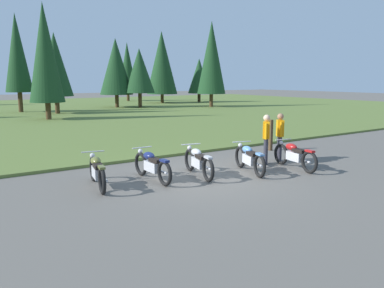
{
  "coord_description": "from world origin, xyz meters",
  "views": [
    {
      "loc": [
        -6.53,
        -9.06,
        2.84
      ],
      "look_at": [
        0.0,
        0.6,
        0.9
      ],
      "focal_mm": 36.76,
      "sensor_mm": 36.0,
      "label": 1
    }
  ],
  "objects_px": {
    "motorcycle_olive": "(97,171)",
    "motorcycle_navy": "(152,165)",
    "rider_near_row_end": "(280,134)",
    "motorcycle_silver": "(198,161)",
    "trail_marker_post": "(271,135)",
    "rider_in_hivis_vest": "(266,136)",
    "motorcycle_sky_blue": "(249,158)",
    "motorcycle_red": "(294,155)"
  },
  "relations": [
    {
      "from": "rider_near_row_end",
      "to": "motorcycle_olive",
      "type": "bearing_deg",
      "value": 177.2
    },
    {
      "from": "motorcycle_silver",
      "to": "rider_near_row_end",
      "type": "xyz_separation_m",
      "value": [
        3.56,
        0.17,
        0.51
      ]
    },
    {
      "from": "motorcycle_olive",
      "to": "trail_marker_post",
      "type": "relative_size",
      "value": 1.68
    },
    {
      "from": "motorcycle_olive",
      "to": "rider_in_hivis_vest",
      "type": "xyz_separation_m",
      "value": [
        5.73,
        -0.41,
        0.51
      ]
    },
    {
      "from": "motorcycle_red",
      "to": "rider_in_hivis_vest",
      "type": "height_order",
      "value": "rider_in_hivis_vest"
    },
    {
      "from": "motorcycle_olive",
      "to": "trail_marker_post",
      "type": "bearing_deg",
      "value": 9.9
    },
    {
      "from": "rider_in_hivis_vest",
      "to": "rider_near_row_end",
      "type": "relative_size",
      "value": 1.0
    },
    {
      "from": "rider_in_hivis_vest",
      "to": "trail_marker_post",
      "type": "xyz_separation_m",
      "value": [
        2.0,
        1.76,
        -0.33
      ]
    },
    {
      "from": "motorcycle_olive",
      "to": "motorcycle_silver",
      "type": "xyz_separation_m",
      "value": [
        2.92,
        -0.48,
        0.0
      ]
    },
    {
      "from": "motorcycle_silver",
      "to": "rider_near_row_end",
      "type": "distance_m",
      "value": 3.6
    },
    {
      "from": "motorcycle_olive",
      "to": "motorcycle_sky_blue",
      "type": "height_order",
      "value": "same"
    },
    {
      "from": "rider_near_row_end",
      "to": "trail_marker_post",
      "type": "xyz_separation_m",
      "value": [
        1.26,
        1.67,
        -0.33
      ]
    },
    {
      "from": "rider_in_hivis_vest",
      "to": "motorcycle_navy",
      "type": "bearing_deg",
      "value": 176.81
    },
    {
      "from": "rider_near_row_end",
      "to": "trail_marker_post",
      "type": "relative_size",
      "value": 1.35
    },
    {
      "from": "motorcycle_olive",
      "to": "motorcycle_navy",
      "type": "relative_size",
      "value": 0.99
    },
    {
      "from": "motorcycle_red",
      "to": "motorcycle_sky_blue",
      "type": "bearing_deg",
      "value": 164.03
    },
    {
      "from": "rider_in_hivis_vest",
      "to": "motorcycle_silver",
      "type": "bearing_deg",
      "value": -178.47
    },
    {
      "from": "motorcycle_silver",
      "to": "motorcycle_red",
      "type": "xyz_separation_m",
      "value": [
        3.09,
        -0.93,
        0.0
      ]
    },
    {
      "from": "rider_near_row_end",
      "to": "trail_marker_post",
      "type": "bearing_deg",
      "value": 52.97
    },
    {
      "from": "motorcycle_sky_blue",
      "to": "rider_in_hivis_vest",
      "type": "xyz_separation_m",
      "value": [
        1.25,
        0.56,
        0.51
      ]
    },
    {
      "from": "motorcycle_silver",
      "to": "rider_in_hivis_vest",
      "type": "xyz_separation_m",
      "value": [
        2.81,
        0.07,
        0.51
      ]
    },
    {
      "from": "motorcycle_red",
      "to": "trail_marker_post",
      "type": "bearing_deg",
      "value": 58.01
    },
    {
      "from": "motorcycle_sky_blue",
      "to": "rider_in_hivis_vest",
      "type": "relative_size",
      "value": 1.22
    },
    {
      "from": "motorcycle_red",
      "to": "rider_in_hivis_vest",
      "type": "relative_size",
      "value": 1.25
    },
    {
      "from": "motorcycle_navy",
      "to": "rider_near_row_end",
      "type": "xyz_separation_m",
      "value": [
        4.93,
        -0.14,
        0.51
      ]
    },
    {
      "from": "trail_marker_post",
      "to": "motorcycle_silver",
      "type": "bearing_deg",
      "value": -159.17
    },
    {
      "from": "rider_near_row_end",
      "to": "motorcycle_silver",
      "type": "bearing_deg",
      "value": -177.33
    },
    {
      "from": "motorcycle_silver",
      "to": "trail_marker_post",
      "type": "height_order",
      "value": "trail_marker_post"
    },
    {
      "from": "trail_marker_post",
      "to": "motorcycle_sky_blue",
      "type": "bearing_deg",
      "value": -144.43
    },
    {
      "from": "motorcycle_olive",
      "to": "motorcycle_navy",
      "type": "height_order",
      "value": "same"
    },
    {
      "from": "motorcycle_navy",
      "to": "trail_marker_post",
      "type": "relative_size",
      "value": 1.7
    },
    {
      "from": "rider_near_row_end",
      "to": "rider_in_hivis_vest",
      "type": "bearing_deg",
      "value": -173.04
    },
    {
      "from": "motorcycle_red",
      "to": "trail_marker_post",
      "type": "height_order",
      "value": "trail_marker_post"
    },
    {
      "from": "motorcycle_sky_blue",
      "to": "rider_in_hivis_vest",
      "type": "bearing_deg",
      "value": 24.4
    },
    {
      "from": "motorcycle_sky_blue",
      "to": "rider_near_row_end",
      "type": "height_order",
      "value": "rider_near_row_end"
    },
    {
      "from": "motorcycle_olive",
      "to": "rider_in_hivis_vest",
      "type": "height_order",
      "value": "rider_in_hivis_vest"
    },
    {
      "from": "motorcycle_navy",
      "to": "rider_near_row_end",
      "type": "height_order",
      "value": "rider_near_row_end"
    },
    {
      "from": "motorcycle_red",
      "to": "motorcycle_silver",
      "type": "bearing_deg",
      "value": 163.31
    },
    {
      "from": "rider_near_row_end",
      "to": "trail_marker_post",
      "type": "distance_m",
      "value": 2.11
    },
    {
      "from": "motorcycle_navy",
      "to": "motorcycle_silver",
      "type": "distance_m",
      "value": 1.41
    },
    {
      "from": "rider_in_hivis_vest",
      "to": "trail_marker_post",
      "type": "relative_size",
      "value": 1.35
    },
    {
      "from": "motorcycle_sky_blue",
      "to": "motorcycle_red",
      "type": "height_order",
      "value": "same"
    }
  ]
}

